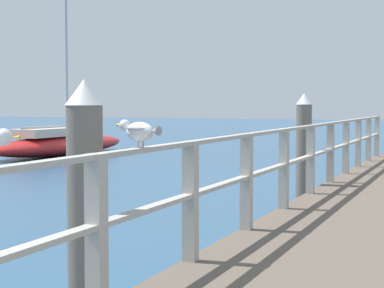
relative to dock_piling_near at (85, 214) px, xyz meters
name	(u,v)px	position (x,y,z in m)	size (l,w,h in m)	color
pier_railing	(298,155)	(0.38, 5.28, 0.09)	(0.12, 18.15, 1.11)	#B2ADA3
dock_piling_near	(85,214)	(0.00, 0.00, 0.00)	(0.29, 0.29, 2.10)	#6B6056
dock_piling_far	(304,152)	(0.00, 7.23, 0.00)	(0.29, 0.29, 2.10)	#6B6056
seagull_background	(139,130)	(0.37, 0.19, 0.65)	(0.46, 0.24, 0.21)	white
boat_1	(60,144)	(-11.25, 16.08, -0.62)	(2.46, 7.50, 9.66)	red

